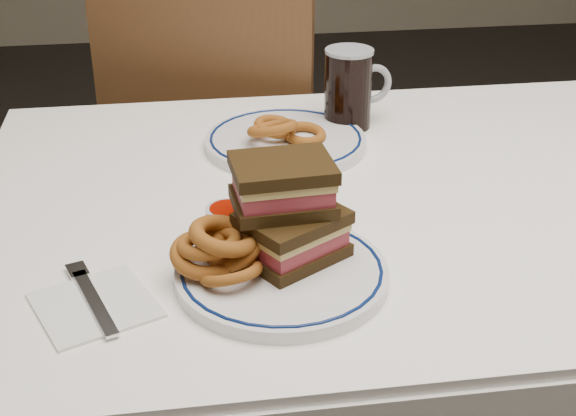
{
  "coord_description": "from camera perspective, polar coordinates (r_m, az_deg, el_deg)",
  "views": [
    {
      "loc": [
        -0.32,
        -1.03,
        1.28
      ],
      "look_at": [
        -0.2,
        -0.19,
        0.83
      ],
      "focal_mm": 50.0,
      "sensor_mm": 36.0,
      "label": 1
    }
  ],
  "objects": [
    {
      "name": "reuben_sandwich",
      "position": [
        0.97,
        -0.03,
        -0.14
      ],
      "size": [
        0.15,
        0.14,
        0.12
      ],
      "color": "black",
      "rests_on": "main_plate"
    },
    {
      "name": "far_plate",
      "position": [
        1.34,
        -0.17,
        4.78
      ],
      "size": [
        0.27,
        0.27,
        0.02
      ],
      "color": "silver",
      "rests_on": "dining_table"
    },
    {
      "name": "dining_table",
      "position": [
        1.26,
        7.62,
        -2.97
      ],
      "size": [
        1.27,
        0.87,
        0.75
      ],
      "color": "white",
      "rests_on": "floor"
    },
    {
      "name": "onion_rings_far",
      "position": [
        1.31,
        -0.35,
        5.61
      ],
      "size": [
        0.14,
        0.11,
        0.06
      ],
      "color": "brown",
      "rests_on": "far_plate"
    },
    {
      "name": "main_plate",
      "position": [
        0.97,
        -0.44,
        -4.65
      ],
      "size": [
        0.26,
        0.26,
        0.02
      ],
      "color": "silver",
      "rests_on": "dining_table"
    },
    {
      "name": "chair_far",
      "position": [
        1.87,
        -4.77,
        4.49
      ],
      "size": [
        0.58,
        0.58,
        1.0
      ],
      "color": "#4B2A18",
      "rests_on": "floor"
    },
    {
      "name": "napkin_fork",
      "position": [
        0.96,
        -13.61,
        -6.6
      ],
      "size": [
        0.17,
        0.18,
        0.01
      ],
      "color": "silver",
      "rests_on": "dining_table"
    },
    {
      "name": "beer_mug",
      "position": [
        1.4,
        4.41,
        8.53
      ],
      "size": [
        0.12,
        0.08,
        0.14
      ],
      "color": "black",
      "rests_on": "dining_table"
    },
    {
      "name": "onion_rings_main",
      "position": [
        0.96,
        -4.9,
        -2.93
      ],
      "size": [
        0.12,
        0.11,
        0.08
      ],
      "color": "brown",
      "rests_on": "main_plate"
    },
    {
      "name": "ketchup_ramekin",
      "position": [
        1.04,
        -4.25,
        -0.73
      ],
      "size": [
        0.06,
        0.06,
        0.03
      ],
      "color": "silver",
      "rests_on": "main_plate"
    }
  ]
}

